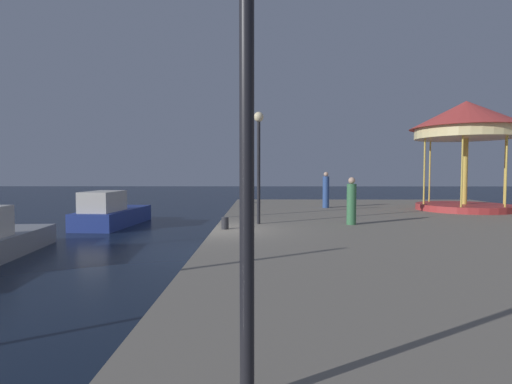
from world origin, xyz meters
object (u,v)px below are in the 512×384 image
Objects in this scene: bollard_center at (243,200)px; lamp_post_near_edge at (247,10)px; carousel at (466,129)px; bollard_south at (225,223)px; person_mid_promenade at (352,202)px; motorboat_blue at (111,213)px; person_by_the_water at (326,191)px; bollard_north at (246,200)px; lamp_post_mid_promenade at (259,147)px.

lamp_post_near_edge is at bearing -87.55° from bollard_center.
carousel is 19.47m from lamp_post_near_edge.
bollard_south is 4.65m from person_mid_promenade.
motorboat_blue is 9.00m from bollard_south.
motorboat_blue is at bearing -179.59° from carousel.
person_by_the_water is (0.18, 6.68, 0.09)m from person_mid_promenade.
carousel reaches higher than bollard_north.
bollard_south is (6.23, -6.49, 0.35)m from motorboat_blue.
bollard_north is at bearing 88.41° from bollard_south.
motorboat_blue is at bearing -145.36° from bollard_center.
bollard_center is at bearing 95.69° from lamp_post_mid_promenade.
lamp_post_mid_promenade is 7.65m from person_by_the_water.
carousel is at bearing 0.41° from motorboat_blue.
person_mid_promenade is at bearing -2.76° from lamp_post_mid_promenade.
carousel is at bearing -22.63° from bollard_north.
bollard_north is (-10.92, 4.55, -3.78)m from carousel.
carousel is 2.83× the size of person_by_the_water.
motorboat_blue is at bearing -172.74° from person_by_the_water.
lamp_post_near_edge is 11.91m from person_mid_promenade.
bollard_center is at bearing 92.45° from lamp_post_near_edge.
motorboat_blue is 1.14× the size of lamp_post_near_edge.
bollard_center is 10.90m from bollard_south.
lamp_post_near_edge is 11.79× the size of bollard_north.
bollard_south is at bearing -120.47° from person_by_the_water.
person_by_the_water is (4.32, -3.29, 0.69)m from bollard_north.
person_mid_promenade is (3.40, 11.16, -2.39)m from lamp_post_near_edge.
motorboat_blue reaches higher than bollard_north.
person_by_the_water is at bearing -34.15° from bollard_center.
lamp_post_near_edge is 11.33m from lamp_post_mid_promenade.
lamp_post_near_edge is at bearing -83.97° from bollard_south.
bollard_south is 1.00× the size of bollard_north.
bollard_south is 11.17m from bollard_north.
lamp_post_near_edge is 21.35m from bollard_north.
lamp_post_near_edge reaches higher than lamp_post_mid_promenade.
bollard_north is 0.21× the size of person_by_the_water.
bollard_center is (-0.89, 20.87, -2.98)m from lamp_post_near_edge.
carousel is at bearing -10.80° from person_by_the_water.
carousel is at bearing 58.47° from lamp_post_near_edge.
bollard_center is 0.21× the size of person_by_the_water.
person_by_the_water is (4.47, -3.03, 0.69)m from bollard_center.
bollard_north is (-0.74, 21.13, -2.98)m from lamp_post_near_edge.
bollard_south is 0.23× the size of person_mid_promenade.
lamp_post_mid_promenade is at bearing -85.33° from bollard_north.
lamp_post_near_edge reaches higher than bollard_north.
carousel reaches higher than lamp_post_near_edge.
lamp_post_mid_promenade is at bearing -152.54° from carousel.
carousel is at bearing 27.46° from lamp_post_mid_promenade.
carousel is 12.46m from bollard_center.
person_by_the_water is at bearing -37.31° from bollard_north.
bollard_center is (-11.07, 4.29, -3.78)m from carousel.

